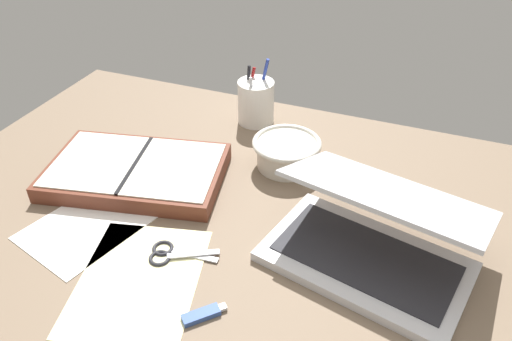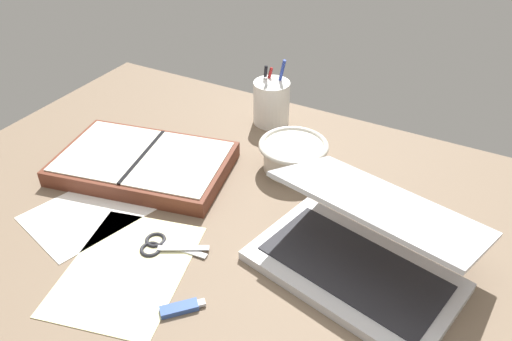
{
  "view_description": "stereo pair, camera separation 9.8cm",
  "coord_description": "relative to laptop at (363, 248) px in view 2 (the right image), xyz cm",
  "views": [
    {
      "loc": [
        27.91,
        -65.05,
        66.0
      ],
      "look_at": [
        -1.23,
        9.09,
        9.0
      ],
      "focal_mm": 35.0,
      "sensor_mm": 36.0,
      "label": 1
    },
    {
      "loc": [
        36.77,
        -60.92,
        66.0
      ],
      "look_at": [
        -1.23,
        9.09,
        9.0
      ],
      "focal_mm": 35.0,
      "sensor_mm": 36.0,
      "label": 2
    }
  ],
  "objects": [
    {
      "name": "planner",
      "position": [
        -51.2,
        5.04,
        -2.71
      ],
      "size": [
        40.74,
        30.41,
        4.05
      ],
      "rotation": [
        0.0,
        0.0,
        0.21
      ],
      "color": "brown",
      "rests_on": "desk_top"
    },
    {
      "name": "desk_top",
      "position": [
        -23.68,
        -0.98,
        -5.64
      ],
      "size": [
        140.0,
        100.0,
        2.0
      ],
      "primitive_type": "cube",
      "color": "#75604C",
      "rests_on": "ground"
    },
    {
      "name": "paper_sheet_beside_planner",
      "position": [
        -51.75,
        -11.58,
        -4.56
      ],
      "size": [
        23.1,
        26.16,
        0.16
      ],
      "primitive_type": "cube",
      "rotation": [
        0.0,
        0.0,
        -0.27
      ],
      "color": "white",
      "rests_on": "desk_top"
    },
    {
      "name": "bowl",
      "position": [
        -22.99,
        21.59,
        -1.05
      ],
      "size": [
        15.23,
        15.23,
        6.48
      ],
      "color": "silver",
      "rests_on": "desk_top"
    },
    {
      "name": "usb_drive",
      "position": [
        -21.87,
        -22.45,
        -4.14
      ],
      "size": [
        6.14,
        6.3,
        1.0
      ],
      "rotation": [
        0.0,
        0.0,
        -0.76
      ],
      "color": "#33519E",
      "rests_on": "desk_top"
    },
    {
      "name": "laptop",
      "position": [
        0.0,
        0.0,
        0.0
      ],
      "size": [
        39.29,
        33.66,
        15.03
      ],
      "rotation": [
        0.0,
        0.0,
        -0.22
      ],
      "color": "silver",
      "rests_on": "desk_top"
    },
    {
      "name": "scissors",
      "position": [
        -33.44,
        -12.58,
        -4.31
      ],
      "size": [
        12.55,
        7.57,
        0.8
      ],
      "rotation": [
        0.0,
        0.0,
        0.29
      ],
      "color": "#B7B7BC",
      "rests_on": "desk_top"
    },
    {
      "name": "paper_sheet_front",
      "position": [
        -35.22,
        -19.7,
        -4.56
      ],
      "size": [
        25.79,
        30.46,
        0.16
      ],
      "primitive_type": "cube",
      "rotation": [
        0.0,
        0.0,
        0.25
      ],
      "color": "#F4EFB2",
      "rests_on": "desk_top"
    },
    {
      "name": "pen_cup",
      "position": [
        -36.47,
        37.42,
        0.92
      ],
      "size": [
        9.04,
        9.04,
        16.54
      ],
      "color": "white",
      "rests_on": "desk_top"
    }
  ]
}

